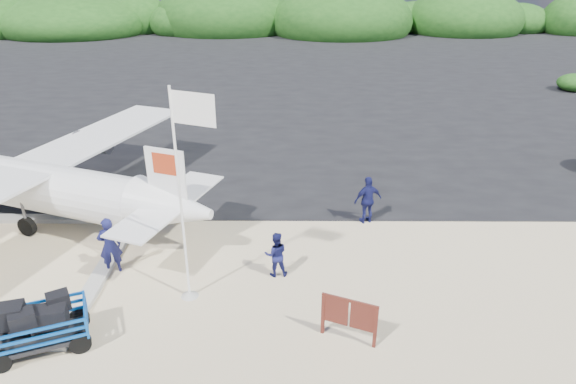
% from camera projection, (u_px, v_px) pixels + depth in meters
% --- Properties ---
extents(ground, '(160.00, 160.00, 0.00)m').
position_uv_depth(ground, '(240.00, 303.00, 14.82)').
color(ground, beige).
extents(asphalt_apron, '(90.00, 50.00, 0.04)m').
position_uv_depth(asphalt_apron, '(273.00, 75.00, 41.96)').
color(asphalt_apron, '#B2B2B2').
rests_on(asphalt_apron, ground).
extents(vegetation_band, '(124.00, 8.00, 4.40)m').
position_uv_depth(vegetation_band, '(280.00, 32.00, 64.58)').
color(vegetation_band, '#B2B2B2').
rests_on(vegetation_band, ground).
extents(baggage_cart, '(2.89, 2.29, 1.27)m').
position_uv_depth(baggage_cart, '(44.00, 348.00, 13.17)').
color(baggage_cart, '#0B4DAB').
rests_on(baggage_cart, ground).
extents(flagpole, '(1.36, 0.95, 6.27)m').
position_uv_depth(flagpole, '(190.00, 296.00, 15.15)').
color(flagpole, white).
rests_on(flagpole, ground).
extents(signboard, '(1.53, 0.75, 1.31)m').
position_uv_depth(signboard, '(348.00, 339.00, 13.45)').
color(signboard, '#5E251A').
rests_on(signboard, ground).
extents(crew_a, '(0.81, 0.66, 1.90)m').
position_uv_depth(crew_a, '(110.00, 245.00, 15.92)').
color(crew_a, '#14164B').
rests_on(crew_a, ground).
extents(crew_b, '(0.78, 0.64, 1.49)m').
position_uv_depth(crew_b, '(276.00, 254.00, 15.83)').
color(crew_b, '#14164B').
rests_on(crew_b, ground).
extents(crew_c, '(1.16, 0.78, 1.84)m').
position_uv_depth(crew_c, '(368.00, 200.00, 18.90)').
color(crew_c, '#14164B').
rests_on(crew_c, ground).
extents(aircraft_large, '(20.20, 20.20, 4.73)m').
position_uv_depth(aircraft_large, '(402.00, 94.00, 36.59)').
color(aircraft_large, '#B2B2B2').
rests_on(aircraft_large, ground).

